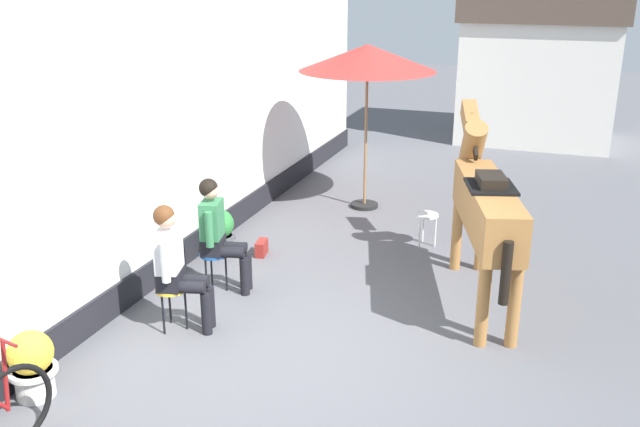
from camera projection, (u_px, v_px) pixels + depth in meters
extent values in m
plane|color=#56565B|center=(391.00, 248.00, 9.65)|extent=(40.00, 40.00, 0.00)
cube|color=white|center=(163.00, 137.00, 8.56)|extent=(0.30, 14.00, 3.40)
cube|color=black|center=(173.00, 251.00, 9.05)|extent=(0.34, 14.00, 0.36)
cube|color=silver|center=(538.00, 82.00, 15.43)|extent=(3.20, 2.40, 2.60)
cylinder|color=gold|center=(171.00, 289.00, 7.33)|extent=(0.34, 0.34, 0.03)
cylinder|color=black|center=(186.00, 310.00, 7.40)|extent=(0.02, 0.02, 0.45)
cylinder|color=black|center=(170.00, 304.00, 7.53)|extent=(0.02, 0.02, 0.45)
cylinder|color=black|center=(163.00, 314.00, 7.30)|extent=(0.02, 0.02, 0.45)
cube|color=black|center=(171.00, 279.00, 7.29)|extent=(0.31, 0.37, 0.20)
cube|color=silver|center=(168.00, 251.00, 7.19)|extent=(0.30, 0.39, 0.44)
sphere|color=tan|center=(166.00, 219.00, 7.07)|extent=(0.20, 0.20, 0.20)
sphere|color=#593319|center=(164.00, 216.00, 7.06)|extent=(0.22, 0.22, 0.22)
cylinder|color=black|center=(191.00, 281.00, 7.37)|extent=(0.40, 0.22, 0.13)
cylinder|color=black|center=(210.00, 307.00, 7.45)|extent=(0.11, 0.11, 0.46)
cylinder|color=black|center=(187.00, 287.00, 7.22)|extent=(0.40, 0.22, 0.13)
cylinder|color=black|center=(206.00, 314.00, 7.30)|extent=(0.11, 0.11, 0.46)
cylinder|color=silver|center=(176.00, 248.00, 7.39)|extent=(0.09, 0.09, 0.42)
cylinder|color=silver|center=(165.00, 263.00, 7.01)|extent=(0.09, 0.09, 0.42)
cylinder|color=#194C99|center=(214.00, 254.00, 8.23)|extent=(0.34, 0.34, 0.03)
cylinder|color=black|center=(226.00, 273.00, 8.30)|extent=(0.02, 0.02, 0.45)
cylinder|color=black|center=(212.00, 268.00, 8.43)|extent=(0.02, 0.02, 0.45)
cylinder|color=black|center=(206.00, 277.00, 8.20)|extent=(0.02, 0.02, 0.45)
cube|color=black|center=(213.00, 245.00, 8.19)|extent=(0.31, 0.37, 0.20)
cube|color=#337247|center=(212.00, 219.00, 8.09)|extent=(0.29, 0.38, 0.44)
sphere|color=tan|center=(210.00, 190.00, 7.97)|extent=(0.20, 0.20, 0.20)
sphere|color=black|center=(208.00, 188.00, 7.97)|extent=(0.22, 0.22, 0.22)
cylinder|color=black|center=(231.00, 247.00, 8.27)|extent=(0.40, 0.21, 0.13)
cylinder|color=black|center=(247.00, 271.00, 8.35)|extent=(0.11, 0.11, 0.46)
cylinder|color=black|center=(228.00, 252.00, 8.12)|extent=(0.40, 0.21, 0.13)
cylinder|color=black|center=(245.00, 276.00, 8.20)|extent=(0.11, 0.11, 0.46)
cylinder|color=#337247|center=(218.00, 218.00, 8.29)|extent=(0.09, 0.09, 0.42)
cylinder|color=#337247|center=(209.00, 229.00, 7.92)|extent=(0.09, 0.09, 0.42)
cube|color=#9E6B38|center=(487.00, 208.00, 7.67)|extent=(1.06, 2.23, 0.52)
cylinder|color=#9E6B38|center=(457.00, 236.00, 8.84)|extent=(0.13, 0.13, 0.90)
cylinder|color=#9E6B38|center=(481.00, 236.00, 8.82)|extent=(0.13, 0.13, 0.90)
cylinder|color=#9E6B38|center=(483.00, 305.00, 7.01)|extent=(0.13, 0.13, 0.90)
cylinder|color=#9E6B38|center=(514.00, 306.00, 6.99)|extent=(0.13, 0.13, 0.90)
cylinder|color=#9E6B38|center=(473.00, 147.00, 8.68)|extent=(0.45, 0.68, 0.73)
cube|color=#9E6B38|center=(470.00, 117.00, 8.90)|extent=(0.32, 0.56, 0.40)
cube|color=black|center=(474.00, 136.00, 8.61)|extent=(0.22, 0.62, 0.48)
cylinder|color=black|center=(506.00, 273.00, 6.69)|extent=(0.12, 0.12, 0.65)
cube|color=black|center=(491.00, 187.00, 7.49)|extent=(0.65, 0.72, 0.03)
cube|color=black|center=(491.00, 180.00, 7.46)|extent=(0.40, 0.50, 0.12)
cylinder|color=beige|center=(35.00, 382.00, 6.25)|extent=(0.34, 0.34, 0.28)
cylinder|color=beige|center=(33.00, 371.00, 6.21)|extent=(0.43, 0.43, 0.04)
sphere|color=gold|center=(30.00, 353.00, 6.15)|extent=(0.40, 0.40, 0.40)
cylinder|color=#4C4C51|center=(220.00, 245.00, 9.38)|extent=(0.34, 0.34, 0.28)
cylinder|color=#4C4C51|center=(220.00, 237.00, 9.34)|extent=(0.43, 0.43, 0.04)
sphere|color=#2D7A38|center=(219.00, 224.00, 9.28)|extent=(0.40, 0.40, 0.40)
torus|color=black|center=(14.00, 407.00, 5.53)|extent=(0.20, 0.70, 0.71)
cylinder|color=maroon|center=(5.00, 376.00, 5.41)|extent=(0.05, 0.09, 0.60)
cylinder|color=black|center=(364.00, 205.00, 11.31)|extent=(0.44, 0.44, 0.06)
cylinder|color=olive|center=(366.00, 141.00, 10.96)|extent=(0.04, 0.04, 2.20)
cone|color=red|center=(368.00, 58.00, 10.54)|extent=(2.10, 2.10, 0.40)
cylinder|color=white|center=(427.00, 215.00, 9.60)|extent=(0.32, 0.32, 0.03)
cylinder|color=silver|center=(435.00, 232.00, 9.64)|extent=(0.02, 0.02, 0.43)
cylinder|color=silver|center=(423.00, 227.00, 9.80)|extent=(0.02, 0.02, 0.43)
cylinder|color=silver|center=(420.00, 233.00, 9.60)|extent=(0.02, 0.02, 0.43)
cube|color=maroon|center=(262.00, 248.00, 9.39)|extent=(0.17, 0.30, 0.20)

